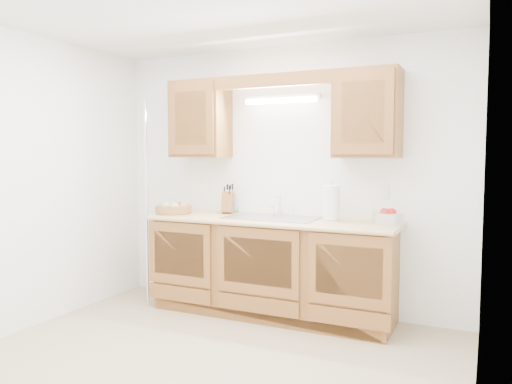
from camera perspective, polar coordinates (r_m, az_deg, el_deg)
The scene contains 17 objects.
room at distance 3.45m, azimuth -6.08°, elevation 0.45°, with size 3.52×3.50×2.50m.
base_cabinets at distance 4.63m, azimuth 1.79°, elevation -8.66°, with size 2.20×0.60×0.86m, color brown.
countertop at distance 4.54m, azimuth 1.72°, elevation -3.28°, with size 2.30×0.63×0.04m, color tan.
upper_cabinet_left at distance 5.03m, azimuth -6.36°, elevation 8.23°, with size 0.55×0.33×0.75m, color brown.
upper_cabinet_right at distance 4.40m, azimuth 12.64°, elevation 8.70°, with size 0.55×0.33×0.75m, color brown.
valance at distance 4.55m, azimuth 1.79°, elevation 12.65°, with size 2.20×0.05×0.12m, color brown.
fluorescent_fixture at distance 4.74m, azimuth 2.89°, elevation 10.57°, with size 0.76×0.08×0.08m.
sink at distance 4.57m, azimuth 1.83°, elevation -3.89°, with size 0.84×0.46×0.36m.
wire_shelf_pole at distance 4.92m, azimuth -12.40°, elevation -1.38°, with size 0.03×0.03×2.00m, color silver.
outlet_plate at distance 4.53m, azimuth 14.41°, elevation -0.00°, with size 0.08×0.01×0.12m, color white.
fruit_basket at distance 4.99m, azimuth -9.39°, elevation -1.84°, with size 0.45×0.45×0.11m.
knife_block at distance 4.93m, azimuth -3.23°, elevation -1.18°, with size 0.14×0.19×0.30m.
orange_canister at distance 4.93m, azimuth -3.15°, elevation -1.09°, with size 0.09×0.09×0.23m.
soap_bottle at distance 4.94m, azimuth -3.10°, elevation -1.42°, with size 0.08×0.08×0.17m, color #2367B0.
sponge at distance 5.00m, azimuth -2.81°, elevation -2.24°, with size 0.12×0.08×0.02m.
paper_towel at distance 4.42m, azimuth 8.61°, elevation -1.27°, with size 0.18×0.18×0.37m.
apple_bowl at distance 4.30m, azimuth 14.84°, elevation -2.81°, with size 0.30×0.30×0.13m.
Camera 1 is at (1.78, -2.95, 1.49)m, focal length 35.00 mm.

